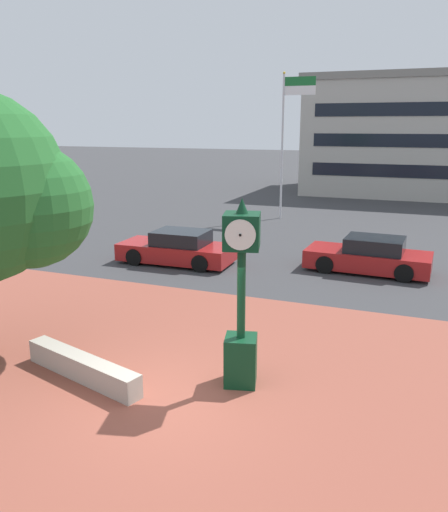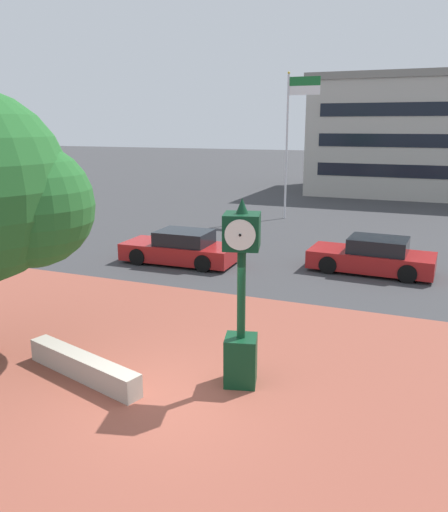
{
  "view_description": "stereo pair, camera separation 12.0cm",
  "coord_description": "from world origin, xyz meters",
  "px_view_note": "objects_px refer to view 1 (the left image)",
  "views": [
    {
      "loc": [
        4.27,
        -7.92,
        5.18
      ],
      "look_at": [
        0.81,
        0.99,
        2.73
      ],
      "focal_mm": 35.99,
      "sensor_mm": 36.0,
      "label": 1
    },
    {
      "loc": [
        4.39,
        -7.87,
        5.18
      ],
      "look_at": [
        0.81,
        0.99,
        2.73
      ],
      "focal_mm": 35.99,
      "sensor_mm": 36.0,
      "label": 2
    }
  ],
  "objects_px": {
    "car_street_mid": "(177,249)",
    "flagpole_primary": "(286,132)",
    "car_street_near": "(369,256)",
    "street_clock": "(241,302)"
  },
  "relations": [
    {
      "from": "car_street_mid",
      "to": "flagpole_primary",
      "type": "xyz_separation_m",
      "value": [
        1.33,
        10.97,
        4.21
      ]
    },
    {
      "from": "car_street_near",
      "to": "car_street_mid",
      "type": "xyz_separation_m",
      "value": [
        -6.99,
        -1.45,
        -0.0
      ]
    },
    {
      "from": "car_street_near",
      "to": "flagpole_primary",
      "type": "xyz_separation_m",
      "value": [
        -5.66,
        9.51,
        4.21
      ]
    },
    {
      "from": "street_clock",
      "to": "flagpole_primary",
      "type": "height_order",
      "value": "flagpole_primary"
    },
    {
      "from": "car_street_near",
      "to": "flagpole_primary",
      "type": "bearing_deg",
      "value": 33.6
    },
    {
      "from": "street_clock",
      "to": "car_street_near",
      "type": "distance_m",
      "value": 9.74
    },
    {
      "from": "car_street_mid",
      "to": "flagpole_primary",
      "type": "bearing_deg",
      "value": -8.18
    },
    {
      "from": "car_street_near",
      "to": "car_street_mid",
      "type": "bearing_deg",
      "value": 104.57
    },
    {
      "from": "flagpole_primary",
      "to": "car_street_near",
      "type": "bearing_deg",
      "value": -59.24
    },
    {
      "from": "car_street_near",
      "to": "flagpole_primary",
      "type": "height_order",
      "value": "flagpole_primary"
    }
  ]
}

